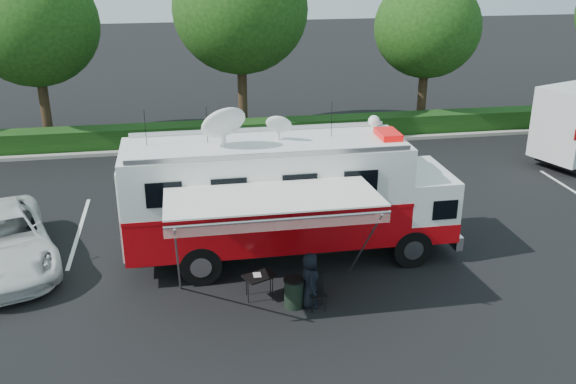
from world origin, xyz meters
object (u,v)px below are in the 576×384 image
object	(u,v)px
command_truck	(288,196)
trash_bin	(294,293)
folding_table	(259,277)
white_suv	(5,266)

from	to	relation	value
command_truck	trash_bin	bearing A→B (deg)	-96.98
folding_table	trash_bin	bearing A→B (deg)	-34.92
command_truck	folding_table	world-z (taller)	command_truck
command_truck	folding_table	bearing A→B (deg)	-117.92
white_suv	folding_table	size ratio (longest dim) A/B	6.12
folding_table	trash_bin	world-z (taller)	trash_bin
white_suv	trash_bin	world-z (taller)	white_suv
folding_table	trash_bin	xyz separation A→B (m)	(0.82, -0.57, -0.22)
command_truck	white_suv	distance (m)	8.53
command_truck	folding_table	size ratio (longest dim) A/B	10.15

